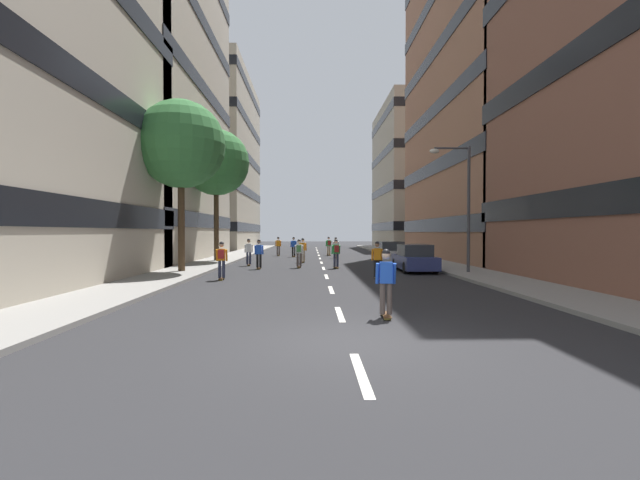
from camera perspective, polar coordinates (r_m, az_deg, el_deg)
The scene contains 25 objects.
ground_plane at distance 32.68m, azimuth 0.16°, elevation -2.84°, with size 142.33×142.33×0.00m, color #28282B.
sidewalk_left at distance 36.29m, azimuth -12.19°, elevation -2.37°, with size 2.87×65.24×0.14m, color gray.
sidewalk_right at distance 36.62m, azimuth 12.16°, elevation -2.34°, with size 2.87×65.24×0.14m, color gray.
lane_markings at distance 34.46m, azimuth 0.09°, elevation -2.64°, with size 0.16×57.20×0.01m.
building_left_mid at distance 40.45m, azimuth -25.65°, elevation 16.43°, with size 15.53×20.49×25.85m.
building_left_far at distance 64.49m, azimuth -15.84°, elevation 9.59°, with size 15.53×22.97×23.50m.
building_right_mid at distance 42.05m, azimuth 25.30°, elevation 20.36°, with size 15.53×21.51×32.21m.
building_right_far at distance 64.64m, azimuth 14.74°, elevation 7.86°, with size 15.53×18.66×19.67m.
parked_car_near at distance 32.64m, azimuth 9.08°, elevation -1.63°, with size 1.82×4.40×1.52m.
parked_car_mid at distance 25.43m, azimuth 12.05°, elevation -2.40°, with size 1.82×4.40×1.52m.
street_tree_near at distance 33.65m, azimuth -13.23°, elevation 9.66°, with size 4.82×4.82×9.57m.
street_tree_mid at distance 25.18m, azimuth -17.47°, elevation 11.62°, with size 4.67×4.67×9.08m.
streetlamp_right at distance 24.12m, azimuth 17.77°, elevation 5.56°, with size 2.13×0.30×6.50m.
skater_0 at distance 11.59m, azimuth 8.49°, elevation -5.08°, with size 0.54×0.91×1.78m.
skater_1 at distance 21.05m, azimuth 7.37°, elevation -2.32°, with size 0.54×0.91×1.78m.
skater_2 at distance 37.29m, azimuth 2.04°, elevation -0.85°, with size 0.56×0.92×1.78m.
skater_3 at distance 29.30m, azimuth -9.17°, elevation -1.38°, with size 0.56×0.92×1.78m.
skater_4 at distance 26.60m, azimuth -7.87°, elevation -1.62°, with size 0.53×0.90×1.78m.
skater_5 at distance 41.22m, azimuth -5.39°, elevation -0.67°, with size 0.56×0.92×1.78m.
skater_6 at distance 27.26m, azimuth -2.71°, elevation -1.48°, with size 0.54×0.91×1.78m.
skater_7 at distance 39.17m, azimuth -3.42°, elevation -0.76°, with size 0.57×0.92×1.78m.
skater_8 at distance 20.90m, azimuth -12.56°, elevation -2.28°, with size 0.54×0.91×1.78m.
skater_9 at distance 31.77m, azimuth -2.23°, elevation -1.18°, with size 0.55×0.92×1.78m.
skater_10 at distance 26.87m, azimuth 2.09°, elevation -1.52°, with size 0.56×0.92×1.78m.
skater_11 at distance 41.38m, azimuth 1.14°, elevation -0.62°, with size 0.57×0.92×1.78m.
Camera 1 is at (-0.79, -8.88, 2.22)m, focal length 24.86 mm.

